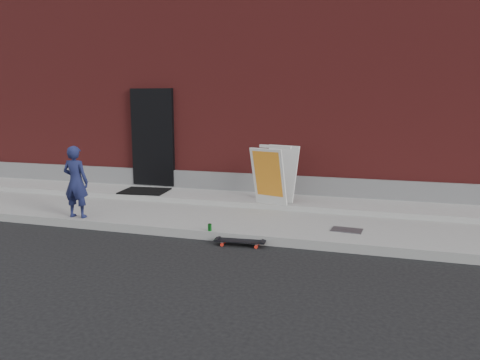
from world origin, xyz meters
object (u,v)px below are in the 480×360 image
(child, at_px, (76,182))
(skateboard, at_px, (240,241))
(pizza_sign, at_px, (274,174))
(soda_can, at_px, (210,227))

(child, relative_size, skateboard, 1.64)
(child, xyz_separation_m, pizza_sign, (3.27, 1.77, 0.02))
(skateboard, height_order, pizza_sign, pizza_sign)
(pizza_sign, bearing_deg, child, -151.49)
(pizza_sign, xyz_separation_m, soda_can, (-0.64, -1.92, -0.61))
(child, relative_size, soda_can, 11.19)
(child, height_order, soda_can, child)
(pizza_sign, bearing_deg, skateboard, -91.84)
(skateboard, distance_m, pizza_sign, 2.23)
(pizza_sign, height_order, soda_can, pizza_sign)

